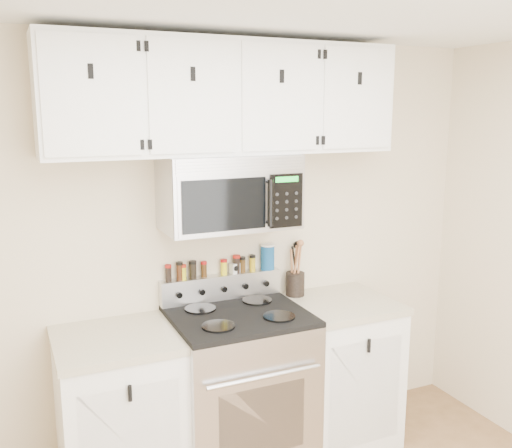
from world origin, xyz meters
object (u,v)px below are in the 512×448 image
Objects in this scene: utensil_crock at (295,282)px; salt_canister at (268,257)px; range at (239,388)px; microwave at (230,192)px.

salt_canister is at bearing 163.78° from utensil_crock.
range is 6.81× the size of salt_canister.
range is 3.15× the size of utensil_crock.
microwave is at bearing 89.77° from range.
range is 1.45× the size of microwave.
microwave is (0.00, 0.13, 1.14)m from range.
utensil_crock is (0.48, 0.11, -0.62)m from microwave.
microwave is at bearing -153.55° from salt_canister.
utensil_crock is at bearing -16.22° from salt_canister.
salt_canister is at bearing 42.04° from range.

